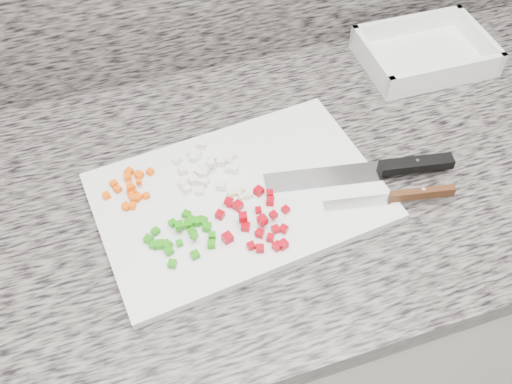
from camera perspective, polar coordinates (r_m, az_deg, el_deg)
cabinet at (r=1.31m, az=1.97°, el=-11.65°), size 3.92×0.62×0.86m
countertop at (r=0.93m, az=2.71°, el=1.25°), size 3.96×0.64×0.04m
cutting_board at (r=0.87m, az=-1.66°, el=-0.48°), size 0.45×0.33×0.01m
carrot_pile at (r=0.89m, az=-12.45°, el=0.38°), size 0.09×0.08×0.02m
onion_pile at (r=0.90m, az=-5.11°, el=2.46°), size 0.10×0.11×0.02m
green_pepper_pile at (r=0.82m, az=-7.37°, el=-4.23°), size 0.10×0.09×0.02m
red_pepper_pile at (r=0.83m, az=0.04°, el=-2.95°), size 0.11×0.12×0.02m
garlic_pile at (r=0.86m, az=-1.80°, el=-0.15°), size 0.05×0.04×0.01m
chef_knife at (r=0.92m, az=12.71°, el=2.26°), size 0.30×0.08×0.02m
paring_knife at (r=0.89m, az=14.74°, el=-0.38°), size 0.20×0.05×0.02m
tray at (r=1.16m, az=16.47°, el=13.07°), size 0.24×0.17×0.05m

